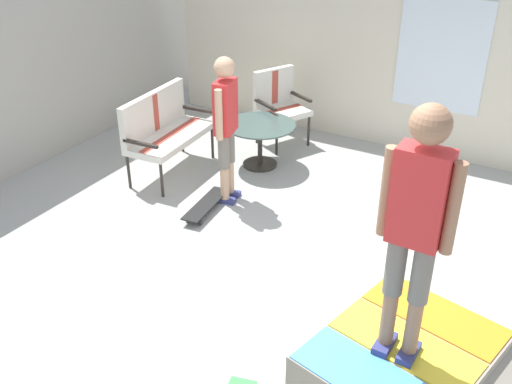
# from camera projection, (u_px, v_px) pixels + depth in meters

# --- Properties ---
(ground_plane) EXTENTS (12.00, 12.00, 0.10)m
(ground_plane) POSITION_uv_depth(u_px,v_px,m) (269.00, 300.00, 5.36)
(ground_plane) COLOR #A8A8A3
(house_facade) EXTENTS (0.23, 6.00, 2.49)m
(house_facade) POSITION_uv_depth(u_px,v_px,m) (375.00, 52.00, 7.84)
(house_facade) COLOR beige
(house_facade) RESTS_ON ground_plane
(skate_ramp) EXTENTS (1.64, 1.94, 0.48)m
(skate_ramp) POSITION_uv_depth(u_px,v_px,m) (405.00, 371.00, 4.23)
(skate_ramp) COLOR gray
(skate_ramp) RESTS_ON ground_plane
(patio_bench) EXTENTS (1.28, 0.62, 1.02)m
(patio_bench) POSITION_uv_depth(u_px,v_px,m) (163.00, 126.00, 7.25)
(patio_bench) COLOR #2D2823
(patio_bench) RESTS_ON ground_plane
(patio_chair_near_house) EXTENTS (0.80, 0.77, 1.02)m
(patio_chair_near_house) POSITION_uv_depth(u_px,v_px,m) (278.00, 100.00, 8.05)
(patio_chair_near_house) COLOR #2D2823
(patio_chair_near_house) RESTS_ON ground_plane
(patio_table) EXTENTS (0.90, 0.90, 0.57)m
(patio_table) POSITION_uv_depth(u_px,v_px,m) (260.00, 136.00, 7.48)
(patio_table) COLOR #2D2823
(patio_table) RESTS_ON ground_plane
(person_watching) EXTENTS (0.47, 0.29, 1.68)m
(person_watching) POSITION_uv_depth(u_px,v_px,m) (226.00, 120.00, 6.43)
(person_watching) COLOR navy
(person_watching) RESTS_ON ground_plane
(person_skater) EXTENTS (0.25, 0.48, 1.80)m
(person_skater) POSITION_uv_depth(u_px,v_px,m) (416.00, 219.00, 3.56)
(person_skater) COLOR navy
(person_skater) RESTS_ON skate_ramp
(skateboard_by_bench) EXTENTS (0.82, 0.29, 0.10)m
(skateboard_by_bench) POSITION_uv_depth(u_px,v_px,m) (206.00, 205.00, 6.61)
(skateboard_by_bench) COLOR black
(skateboard_by_bench) RESTS_ON ground_plane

